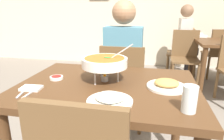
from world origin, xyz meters
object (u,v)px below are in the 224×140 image
chair_diner_main (123,83)px  chair_bg_corner (219,51)px  dining_table_main (108,101)px  diner_main (124,59)px  chair_bg_window (185,54)px  patron_bg_left (187,37)px  appetizer_plate (167,85)px  drink_glass (189,100)px  rice_plate (110,99)px  sauce_dish (57,78)px  chair_bg_left (185,50)px  curry_bowl (105,63)px

chair_diner_main → chair_bg_corner: 2.43m
dining_table_main → diner_main: (0.00, 0.74, 0.11)m
chair_bg_window → patron_bg_left: patron_bg_left is taller
diner_main → chair_bg_window: bearing=61.4°
appetizer_plate → drink_glass: (0.08, -0.29, 0.04)m
rice_plate → sauce_dish: size_ratio=2.67×
chair_bg_window → patron_bg_left: size_ratio=0.69×
chair_diner_main → patron_bg_left: (0.87, 1.93, 0.24)m
rice_plate → chair_bg_window: bearing=73.5°
chair_bg_left → patron_bg_left: 0.24m
chair_diner_main → curry_bowl: 0.76m
rice_plate → chair_bg_window: size_ratio=0.27×
dining_table_main → chair_diner_main: size_ratio=1.27×
chair_diner_main → sauce_dish: (-0.37, -0.69, 0.26)m
diner_main → appetizer_plate: diner_main is taller
dining_table_main → rice_plate: bearing=-74.7°
dining_table_main → rice_plate: (0.07, -0.26, 0.14)m
dining_table_main → appetizer_plate: 0.40m
curry_bowl → chair_bg_corner: size_ratio=0.37×
diner_main → chair_bg_corner: bearing=52.6°
chair_diner_main → drink_glass: (0.46, -0.99, 0.31)m
dining_table_main → chair_bg_window: 2.37m
sauce_dish → appetizer_plate: bearing=-1.0°
drink_glass → chair_bg_corner: chair_bg_corner is taller
diner_main → rice_plate: size_ratio=5.46×
appetizer_plate → patron_bg_left: (0.50, 2.63, -0.04)m
patron_bg_left → chair_bg_left: bearing=-136.8°
chair_diner_main → chair_bg_left: 2.11m
drink_glass → sauce_dish: bearing=159.9°
curry_bowl → rice_plate: curry_bowl is taller
dining_table_main → drink_glass: 0.56m
patron_bg_left → appetizer_plate: bearing=-100.8°
appetizer_plate → chair_bg_left: (0.49, 2.62, -0.27)m
chair_bg_window → chair_bg_corner: bearing=33.1°
patron_bg_left → drink_glass: bearing=-98.1°
diner_main → chair_bg_left: 2.09m
diner_main → curry_bowl: bearing=-92.4°
dining_table_main → chair_bg_window: (0.81, 2.23, -0.13)m
patron_bg_left → chair_bg_corner: bearing=1.1°
chair_bg_left → patron_bg_left: size_ratio=0.69×
rice_plate → sauce_dish: bearing=147.0°
dining_table_main → chair_diner_main: (-0.00, 0.71, -0.13)m
diner_main → chair_bg_left: size_ratio=1.46×
appetizer_plate → curry_bowl: bearing=173.9°
rice_plate → chair_bg_corner: chair_bg_corner is taller
chair_diner_main → rice_plate: bearing=-85.8°
chair_bg_left → chair_bg_corner: (0.59, 0.02, 0.00)m
dining_table_main → chair_bg_window: bearing=70.0°
sauce_dish → rice_plate: bearing=-33.0°
sauce_dish → drink_glass: drink_glass is taller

